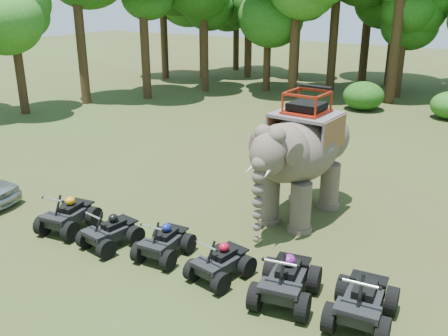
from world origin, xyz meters
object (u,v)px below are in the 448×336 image
Objects in this scene: elephant at (303,155)px; atv_2 at (164,238)px; atv_4 at (286,274)px; atv_5 at (363,295)px; atv_0 at (68,211)px; atv_1 at (110,227)px; atv_3 at (220,258)px.

elephant is 5.13m from atv_2.
atv_2 is 3.69m from atv_4.
atv_5 is (3.35, -4.45, -1.37)m from elephant.
atv_1 is (1.80, -0.10, -0.05)m from atv_0.
atv_0 is 1.81m from atv_1.
atv_0 is 3.49m from atv_2.
atv_0 is 7.17m from atv_4.
atv_2 is 0.85× the size of atv_5.
elephant is 5.01m from atv_4.
atv_5 is at bearing -6.30° from atv_4.
atv_0 is 1.08× the size of atv_2.
atv_4 is (5.36, 0.19, 0.10)m from atv_1.
atv_1 is 1.01× the size of atv_3.
elephant is 3.10× the size of atv_1.
atv_1 is (-3.78, -4.74, -1.48)m from elephant.
atv_4 is (3.68, -0.12, 0.11)m from atv_2.
atv_5 is (3.59, 0.09, 0.11)m from atv_3.
atv_5 is (5.46, -0.02, 0.11)m from atv_2.
atv_1 is at bearing -10.62° from atv_0.
atv_5 is at bearing -6.15° from atv_0.
elephant is 7.40m from atv_0.
elephant reaches higher than atv_3.
atv_5 is at bearing -48.60° from elephant.
atv_2 is at bearing -110.97° from elephant.
atv_4 is at bearing 178.12° from atv_5.
atv_1 is at bearing -124.18° from elephant.
atv_4 reaches higher than atv_0.
atv_4 is 1.78m from atv_5.
atv_4 is 1.00× the size of atv_5.
atv_5 is (8.94, 0.19, 0.06)m from atv_0.
atv_3 is 0.85× the size of atv_5.
atv_1 is at bearing 172.48° from atv_4.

